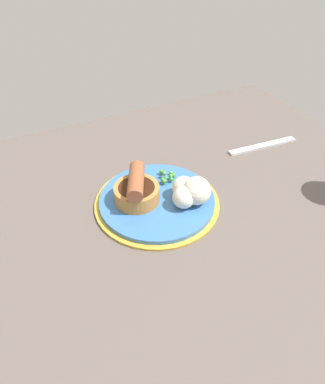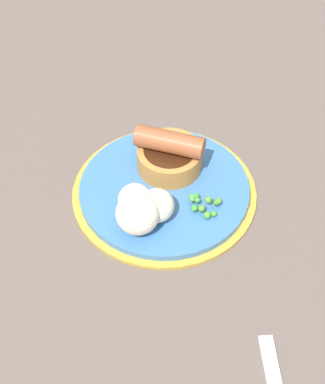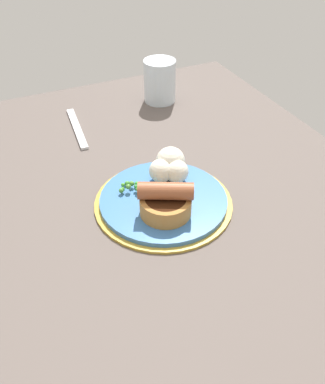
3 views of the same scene
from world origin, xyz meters
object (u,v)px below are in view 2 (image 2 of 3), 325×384
at_px(sausage_pudding, 170,154).
at_px(pea_pile, 204,204).
at_px(dinner_plate, 164,191).
at_px(cauliflower_floret, 142,208).

distance_m(sausage_pudding, pea_pile, 0.09).
relative_size(sausage_pudding, pea_pile, 2.28).
height_order(dinner_plate, sausage_pudding, sausage_pudding).
bearing_deg(sausage_pudding, dinner_plate, -83.03).
bearing_deg(pea_pile, dinner_plate, -135.19).
bearing_deg(dinner_plate, cauliflower_floret, -35.40).
xyz_separation_m(dinner_plate, pea_pile, (0.04, 0.04, 0.02)).
height_order(sausage_pudding, cauliflower_floret, sausage_pudding).
height_order(sausage_pudding, pea_pile, sausage_pudding).
height_order(dinner_plate, cauliflower_floret, cauliflower_floret).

